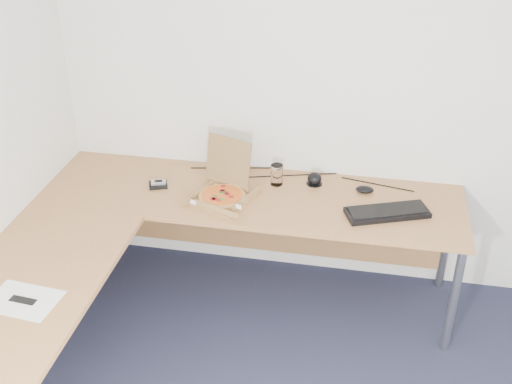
% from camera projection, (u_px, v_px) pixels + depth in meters
% --- Properties ---
extents(room_shell, '(3.50, 3.50, 2.50)m').
position_uv_depth(room_shell, '(313.00, 277.00, 2.27)').
color(room_shell, white).
rests_on(room_shell, ground).
extents(desk, '(2.50, 2.20, 0.73)m').
position_uv_depth(desk, '(179.00, 232.00, 3.50)').
color(desk, '#B87D47').
rests_on(desk, ground).
extents(pizza_box, '(0.30, 0.35, 0.31)m').
position_uv_depth(pizza_box, '(223.00, 193.00, 3.74)').
color(pizza_box, '#A57C46').
rests_on(pizza_box, desk).
extents(drinking_glass, '(0.07, 0.07, 0.13)m').
position_uv_depth(drinking_glass, '(277.00, 175.00, 3.87)').
color(drinking_glass, white).
rests_on(drinking_glass, desk).
extents(keyboard, '(0.49, 0.32, 0.03)m').
position_uv_depth(keyboard, '(387.00, 213.00, 3.59)').
color(keyboard, black).
rests_on(keyboard, desk).
extents(mouse, '(0.12, 0.10, 0.04)m').
position_uv_depth(mouse, '(365.00, 190.00, 3.81)').
color(mouse, black).
rests_on(mouse, desk).
extents(wallet, '(0.13, 0.12, 0.02)m').
position_uv_depth(wallet, '(158.00, 185.00, 3.88)').
color(wallet, black).
rests_on(wallet, desk).
extents(phone, '(0.10, 0.07, 0.02)m').
position_uv_depth(phone, '(158.00, 182.00, 3.87)').
color(phone, '#B2B5BA').
rests_on(phone, wallet).
extents(paper_sheet, '(0.35, 0.26, 0.00)m').
position_uv_depth(paper_sheet, '(23.00, 300.00, 2.96)').
color(paper_sheet, white).
rests_on(paper_sheet, desk).
extents(dome_speaker, '(0.10, 0.10, 0.08)m').
position_uv_depth(dome_speaker, '(315.00, 178.00, 3.89)').
color(dome_speaker, black).
rests_on(dome_speaker, desk).
extents(cable_bundle, '(0.68, 0.14, 0.01)m').
position_uv_depth(cable_bundle, '(296.00, 175.00, 4.00)').
color(cable_bundle, black).
rests_on(cable_bundle, desk).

